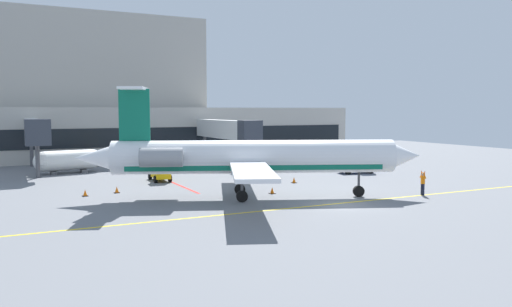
# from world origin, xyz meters

# --- Properties ---
(ground) EXTENTS (120.00, 120.00, 0.11)m
(ground) POSITION_xyz_m (-0.00, 0.00, -0.05)
(ground) COLOR slate
(terminal_building) EXTENTS (72.58, 13.53, 21.08)m
(terminal_building) POSITION_xyz_m (-9.09, 47.34, 8.00)
(terminal_building) COLOR #B7B2A8
(terminal_building) RESTS_ON ground
(jet_bridge_west) EXTENTS (2.40, 16.16, 6.10)m
(jet_bridge_west) POSITION_xyz_m (-19.10, 31.22, 4.72)
(jet_bridge_west) COLOR silver
(jet_bridge_west) RESTS_ON ground
(jet_bridge_east) EXTENTS (2.40, 17.53, 5.81)m
(jet_bridge_east) POSITION_xyz_m (3.86, 30.52, 4.43)
(jet_bridge_east) COLOR silver
(jet_bridge_east) RESTS_ON ground
(regional_jet) EXTENTS (26.40, 21.89, 8.75)m
(regional_jet) POSITION_xyz_m (-4.85, 5.64, 3.29)
(regional_jet) COLOR white
(regional_jet) RESTS_ON ground
(baggage_tug) EXTENTS (3.23, 3.23, 1.93)m
(baggage_tug) POSITION_xyz_m (20.59, 25.06, 0.88)
(baggage_tug) COLOR silver
(baggage_tug) RESTS_ON ground
(pushback_tractor) EXTENTS (1.87, 3.74, 2.17)m
(pushback_tractor) POSITION_xyz_m (-8.44, 18.25, 0.97)
(pushback_tractor) COLOR #E5B20C
(pushback_tractor) RESTS_ON ground
(belt_loader) EXTENTS (4.14, 2.55, 2.03)m
(belt_loader) POSITION_xyz_m (13.25, 14.84, 0.93)
(belt_loader) COLOR #1E4CB2
(belt_loader) RESTS_ON ground
(fuel_tank) EXTENTS (7.39, 3.18, 2.56)m
(fuel_tank) POSITION_xyz_m (-15.81, 29.12, 1.43)
(fuel_tank) COLOR white
(fuel_tank) RESTS_ON ground
(marshaller) EXTENTS (0.34, 0.83, 2.01)m
(marshaller) POSITION_xyz_m (8.65, 0.59, 1.03)
(marshaller) COLOR #191E33
(marshaller) RESTS_ON ground
(safety_cone_alpha) EXTENTS (0.47, 0.47, 0.55)m
(safety_cone_alpha) POSITION_xyz_m (-16.41, 12.44, 0.25)
(safety_cone_alpha) COLOR orange
(safety_cone_alpha) RESTS_ON ground
(safety_cone_bravo) EXTENTS (0.47, 0.47, 0.55)m
(safety_cone_bravo) POSITION_xyz_m (2.74, 11.41, 0.25)
(safety_cone_bravo) COLOR orange
(safety_cone_bravo) RESTS_ON ground
(safety_cone_charlie) EXTENTS (0.47, 0.47, 0.55)m
(safety_cone_charlie) POSITION_xyz_m (-2.16, 6.73, 0.25)
(safety_cone_charlie) COLOR orange
(safety_cone_charlie) RESTS_ON ground
(safety_cone_delta) EXTENTS (0.47, 0.47, 0.55)m
(safety_cone_delta) POSITION_xyz_m (-13.76, 12.97, 0.25)
(safety_cone_delta) COLOR orange
(safety_cone_delta) RESTS_ON ground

